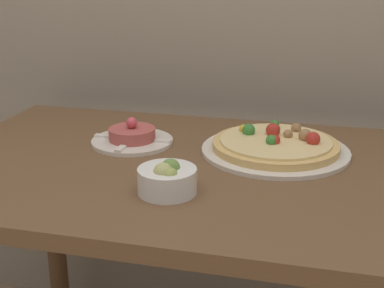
{
  "coord_description": "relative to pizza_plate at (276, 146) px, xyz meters",
  "views": [
    {
      "loc": [
        0.2,
        -0.71,
        1.19
      ],
      "look_at": [
        -0.07,
        0.39,
        0.8
      ],
      "focal_mm": 50.0,
      "sensor_mm": 36.0,
      "label": 1
    }
  ],
  "objects": [
    {
      "name": "small_bowl",
      "position": [
        -0.18,
        -0.28,
        0.01
      ],
      "size": [
        0.12,
        0.12,
        0.07
      ],
      "color": "white",
      "rests_on": "dining_table"
    },
    {
      "name": "tartare_plate",
      "position": [
        -0.35,
        -0.02,
        -0.0
      ],
      "size": [
        0.2,
        0.2,
        0.07
      ],
      "color": "silver",
      "rests_on": "dining_table"
    },
    {
      "name": "dining_table",
      "position": [
        -0.11,
        -0.12,
        -0.12
      ],
      "size": [
        1.33,
        0.74,
        0.76
      ],
      "color": "brown",
      "rests_on": "ground_plane"
    },
    {
      "name": "pizza_plate",
      "position": [
        0.0,
        0.0,
        0.0
      ],
      "size": [
        0.35,
        0.35,
        0.06
      ],
      "color": "silver",
      "rests_on": "dining_table"
    }
  ]
}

